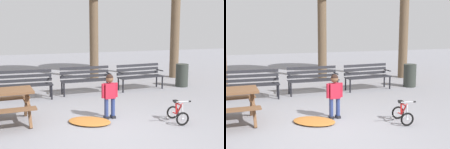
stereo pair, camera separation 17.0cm
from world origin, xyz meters
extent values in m
plane|color=gray|center=(0.00, 0.00, 0.00)|extent=(36.00, 36.00, 0.00)
cube|color=brown|center=(-1.44, 1.00, 0.36)|extent=(0.08, 0.57, 0.76)
cube|color=brown|center=(-1.45, 1.50, 0.36)|extent=(0.08, 0.57, 0.76)
cube|color=brown|center=(-1.44, 1.25, 0.42)|extent=(0.12, 1.10, 0.04)
cube|color=#232328|center=(-1.33, 3.54, 0.44)|extent=(1.60, 0.15, 0.03)
cube|color=#232328|center=(-1.33, 3.42, 0.44)|extent=(1.60, 0.15, 0.03)
cube|color=#232328|center=(-1.34, 3.30, 0.44)|extent=(1.60, 0.15, 0.03)
cube|color=#232328|center=(-1.35, 3.18, 0.44)|extent=(1.60, 0.15, 0.03)
cube|color=#232328|center=(-1.33, 3.58, 0.54)|extent=(1.60, 0.12, 0.09)
cube|color=#232328|center=(-1.33, 3.58, 0.67)|extent=(1.60, 0.12, 0.09)
cube|color=#232328|center=(-1.33, 3.58, 0.81)|extent=(1.60, 0.12, 0.09)
cylinder|color=black|center=(-0.60, 3.16, 0.22)|extent=(0.05, 0.05, 0.44)
cylinder|color=black|center=(-0.58, 3.52, 0.22)|extent=(0.05, 0.05, 0.44)
cube|color=black|center=(-0.59, 3.34, 0.62)|extent=(0.06, 0.40, 0.03)
cube|color=#232328|center=(0.57, 3.69, 0.44)|extent=(1.60, 0.09, 0.03)
cube|color=#232328|center=(0.56, 3.57, 0.44)|extent=(1.60, 0.09, 0.03)
cube|color=#232328|center=(0.56, 3.45, 0.44)|extent=(1.60, 0.09, 0.03)
cube|color=#232328|center=(0.56, 3.33, 0.44)|extent=(1.60, 0.09, 0.03)
cube|color=#232328|center=(0.57, 3.73, 0.54)|extent=(1.60, 0.06, 0.09)
cube|color=#232328|center=(0.57, 3.73, 0.67)|extent=(1.60, 0.06, 0.09)
cube|color=#232328|center=(0.57, 3.73, 0.81)|extent=(1.60, 0.06, 0.09)
cylinder|color=black|center=(1.31, 3.34, 0.22)|extent=(0.05, 0.05, 0.44)
cylinder|color=black|center=(1.32, 3.70, 0.22)|extent=(0.05, 0.05, 0.44)
cube|color=black|center=(1.31, 3.52, 0.62)|extent=(0.05, 0.40, 0.03)
cylinder|color=black|center=(-0.19, 3.36, 0.22)|extent=(0.05, 0.05, 0.44)
cylinder|color=black|center=(-0.18, 3.72, 0.22)|extent=(0.05, 0.05, 0.44)
cube|color=black|center=(-0.19, 3.54, 0.62)|extent=(0.05, 0.40, 0.03)
cube|color=#232328|center=(2.45, 3.69, 0.44)|extent=(1.60, 0.17, 0.03)
cube|color=#232328|center=(2.46, 3.57, 0.44)|extent=(1.60, 0.17, 0.03)
cube|color=#232328|center=(2.47, 3.45, 0.44)|extent=(1.60, 0.17, 0.03)
cube|color=#232328|center=(2.47, 3.33, 0.44)|extent=(1.60, 0.17, 0.03)
cube|color=#232328|center=(2.45, 3.73, 0.54)|extent=(1.60, 0.14, 0.09)
cube|color=#232328|center=(2.45, 3.73, 0.67)|extent=(1.60, 0.14, 0.09)
cube|color=#232328|center=(2.45, 3.73, 0.81)|extent=(1.60, 0.14, 0.09)
cylinder|color=black|center=(3.22, 3.40, 0.22)|extent=(0.05, 0.05, 0.44)
cylinder|color=black|center=(3.20, 3.76, 0.22)|extent=(0.05, 0.05, 0.44)
cube|color=black|center=(3.21, 3.58, 0.62)|extent=(0.07, 0.40, 0.03)
cylinder|color=black|center=(1.72, 3.30, 0.22)|extent=(0.05, 0.05, 0.44)
cylinder|color=black|center=(1.70, 3.66, 0.22)|extent=(0.05, 0.05, 0.44)
cube|color=black|center=(1.71, 3.48, 0.62)|extent=(0.07, 0.40, 0.03)
cylinder|color=navy|center=(0.45, 0.85, 0.24)|extent=(0.09, 0.09, 0.48)
cube|color=black|center=(0.45, 0.85, 0.03)|extent=(0.10, 0.16, 0.06)
cylinder|color=navy|center=(0.29, 0.85, 0.24)|extent=(0.09, 0.09, 0.48)
cube|color=black|center=(0.29, 0.85, 0.03)|extent=(0.10, 0.16, 0.06)
cube|color=#B71E33|center=(0.37, 0.85, 0.66)|extent=(0.26, 0.16, 0.35)
sphere|color=brown|center=(0.37, 0.85, 0.94)|extent=(0.18, 0.18, 0.18)
sphere|color=black|center=(0.37, 0.85, 0.96)|extent=(0.17, 0.17, 0.17)
cylinder|color=#B71E33|center=(0.53, 0.86, 0.67)|extent=(0.07, 0.07, 0.33)
cylinder|color=#B71E33|center=(0.20, 0.84, 0.67)|extent=(0.07, 0.07, 0.33)
torus|color=black|center=(1.67, -0.19, 0.15)|extent=(0.30, 0.08, 0.30)
cylinder|color=silver|center=(1.67, -0.19, 0.15)|extent=(0.06, 0.05, 0.04)
torus|color=black|center=(1.74, 0.32, 0.15)|extent=(0.30, 0.08, 0.30)
cylinder|color=silver|center=(1.74, 0.32, 0.15)|extent=(0.06, 0.05, 0.04)
torus|color=white|center=(1.85, 0.31, 0.05)|extent=(0.11, 0.04, 0.11)
torus|color=white|center=(1.63, 0.34, 0.05)|extent=(0.11, 0.04, 0.11)
cylinder|color=red|center=(1.69, -0.01, 0.32)|extent=(0.08, 0.31, 0.32)
cylinder|color=red|center=(1.72, 0.15, 0.30)|extent=(0.05, 0.08, 0.27)
cylinder|color=red|center=(1.73, 0.22, 0.16)|extent=(0.06, 0.20, 0.05)
cylinder|color=silver|center=(1.67, -0.17, 0.31)|extent=(0.04, 0.08, 0.32)
cylinder|color=red|center=(1.70, 0.01, 0.42)|extent=(0.08, 0.32, 0.05)
cube|color=black|center=(1.72, 0.17, 0.45)|extent=(0.11, 0.18, 0.04)
cylinder|color=silver|center=(1.67, -0.15, 0.52)|extent=(0.34, 0.07, 0.02)
cylinder|color=black|center=(1.84, -0.18, 0.52)|extent=(0.05, 0.04, 0.04)
cylinder|color=black|center=(1.51, -0.13, 0.52)|extent=(0.05, 0.04, 0.04)
ellipsoid|color=#B26B2D|center=(-0.17, 0.69, 0.04)|extent=(1.19, 1.14, 0.07)
cylinder|color=#2D332D|center=(4.08, 3.52, 0.40)|extent=(0.44, 0.44, 0.80)
cylinder|color=brown|center=(1.62, 6.14, 1.81)|extent=(0.35, 0.35, 3.63)
cylinder|color=brown|center=(4.87, 5.32, 2.24)|extent=(0.37, 0.37, 4.47)
camera|label=1|loc=(-1.97, -5.57, 2.14)|focal=48.58mm
camera|label=2|loc=(-1.81, -5.63, 2.14)|focal=48.58mm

